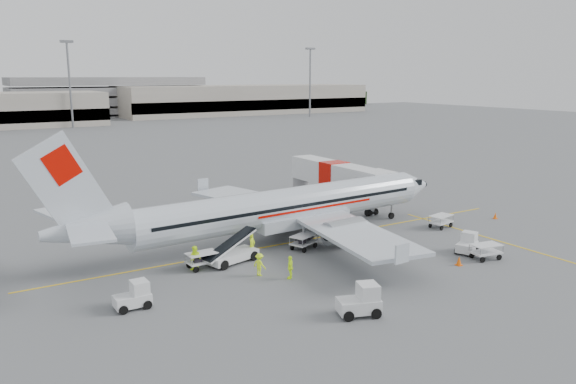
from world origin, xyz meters
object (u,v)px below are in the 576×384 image
jet_bridge (334,183)px  tug_aft (132,295)px  aircraft (288,182)px  belt_loader (232,244)px  tug_fore (467,243)px  tug_mid (359,300)px

jet_bridge → tug_aft: 31.14m
aircraft → belt_loader: bearing=-160.0°
aircraft → tug_fore: 14.88m
aircraft → tug_mid: aircraft is taller
belt_loader → tug_fore: belt_loader is taller
tug_aft → aircraft: bearing=24.9°
belt_loader → tug_aft: bearing=-168.4°
jet_bridge → tug_fore: 19.41m
belt_loader → tug_fore: bearing=-39.7°
jet_bridge → tug_fore: jet_bridge is taller
tug_fore → tug_aft: tug_aft is taller
tug_fore → tug_mid: size_ratio=0.85×
aircraft → jet_bridge: (11.27, 8.95, -2.68)m
belt_loader → tug_fore: 18.12m
aircraft → jet_bridge: size_ratio=2.08×
tug_aft → jet_bridge: bearing=30.9°
jet_bridge → tug_fore: (-1.41, -19.30, -1.46)m
jet_bridge → aircraft: bearing=-141.7°
jet_bridge → tug_fore: bearing=-94.4°
jet_bridge → tug_mid: bearing=-123.6°
belt_loader → tug_aft: size_ratio=2.55×
belt_loader → tug_aft: belt_loader is taller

